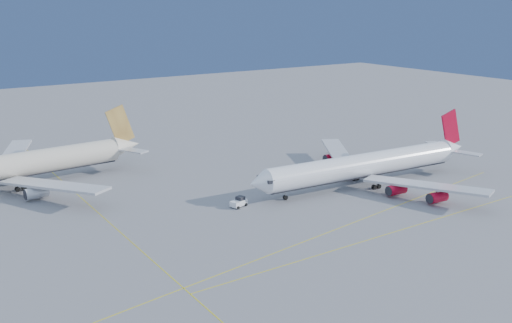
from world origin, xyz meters
The scene contains 5 objects.
ground centered at (0.00, 0.00, 0.00)m, with size 500.00×500.00×0.00m, color slate.
taxiway_lines centered at (-14.71, 6.34, 0.01)m, with size 118.86×140.00×0.02m.
airliner_virgin centered at (25.07, 12.63, 5.15)m, with size 69.26×62.05×17.08m.
airliner_etihad centered at (-50.71, 60.91, 5.50)m, with size 69.29×63.88×18.08m.
pushback_tug centered at (-11.57, 16.66, 1.06)m, with size 4.48×3.44×2.28m.
Camera 1 is at (-77.01, -88.51, 44.84)m, focal length 40.00 mm.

